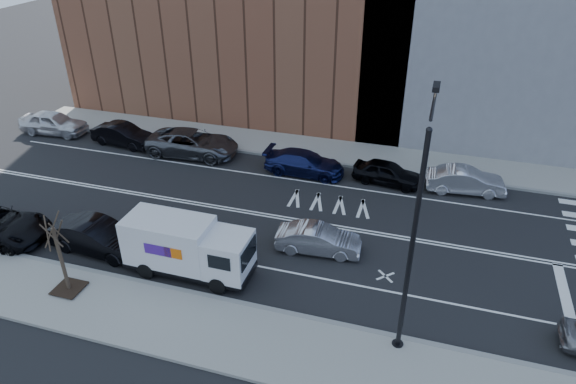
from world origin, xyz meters
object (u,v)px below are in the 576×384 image
Objects in this scene: far_parked_a at (53,123)px; far_parked_b at (123,135)px; fedex_van at (187,247)px; driving_sedan at (319,239)px.

far_parked_a is 1.08× the size of far_parked_b.
fedex_van reaches higher than far_parked_a.
driving_sedan is at bearing 32.36° from fedex_van.
far_parked_a is at bearing 64.10° from driving_sedan.
far_parked_a is 5.92m from far_parked_b.
far_parked_b is at bearing 133.36° from fedex_van.
far_parked_a is (-16.57, 11.63, -0.58)m from fedex_van.
fedex_van is 20.25m from far_parked_a.
fedex_van is at bearing -128.77° from far_parked_a.
fedex_van reaches higher than far_parked_b.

